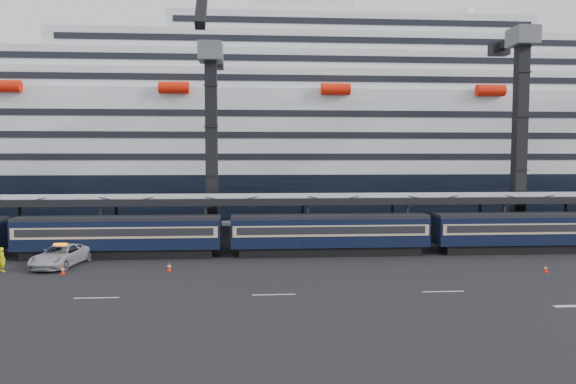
# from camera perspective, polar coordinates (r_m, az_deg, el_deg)

# --- Properties ---
(ground) EXTENTS (260.00, 260.00, 0.00)m
(ground) POSITION_cam_1_polar(r_m,az_deg,el_deg) (42.85, 17.48, -9.09)
(ground) COLOR black
(ground) RESTS_ON ground
(train) EXTENTS (133.05, 3.00, 4.05)m
(train) POSITION_cam_1_polar(r_m,az_deg,el_deg) (50.54, 8.44, -4.42)
(train) COLOR black
(train) RESTS_ON ground
(canopy) EXTENTS (130.00, 6.25, 5.53)m
(canopy) POSITION_cam_1_polar(r_m,az_deg,el_deg) (55.20, 12.30, -0.58)
(canopy) COLOR #93959B
(canopy) RESTS_ON ground
(cruise_ship) EXTENTS (214.09, 28.84, 34.00)m
(cruise_ship) POSITION_cam_1_polar(r_m,az_deg,el_deg) (86.07, 5.71, 5.83)
(cruise_ship) COLOR black
(cruise_ship) RESTS_ON ground
(crane_dark_near) EXTENTS (4.50, 17.75, 35.08)m
(crane_dark_near) POSITION_cam_1_polar(r_m,az_deg,el_deg) (57.67, -8.53, 6.30)
(crane_dark_near) COLOR #4C4E53
(crane_dark_near) RESTS_ON ground
(crane_dark_mid) EXTENTS (4.50, 18.24, 39.64)m
(crane_dark_mid) POSITION_cam_1_polar(r_m,az_deg,el_deg) (64.19, 24.56, 7.03)
(crane_dark_mid) COLOR #4C4E53
(crane_dark_mid) RESTS_ON ground
(pickup_truck) EXTENTS (4.03, 7.00, 1.84)m
(pickup_truck) POSITION_cam_1_polar(r_m,az_deg,el_deg) (49.19, -23.93, -6.47)
(pickup_truck) COLOR #A7A8AE
(pickup_truck) RESTS_ON ground
(worker) EXTENTS (0.89, 0.83, 2.04)m
(worker) POSITION_cam_1_polar(r_m,az_deg,el_deg) (48.94, -29.18, -6.57)
(worker) COLOR #E1E60C
(worker) RESTS_ON ground
(traffic_cone_b) EXTENTS (0.36, 0.36, 0.71)m
(traffic_cone_b) POSITION_cam_1_polar(r_m,az_deg,el_deg) (45.94, -23.74, -7.91)
(traffic_cone_b) COLOR #FC1D07
(traffic_cone_b) RESTS_ON ground
(traffic_cone_c) EXTENTS (0.39, 0.39, 0.77)m
(traffic_cone_c) POSITION_cam_1_polar(r_m,az_deg,el_deg) (44.34, -13.07, -8.06)
(traffic_cone_c) COLOR #FC1D07
(traffic_cone_c) RESTS_ON ground
(traffic_cone_d) EXTENTS (0.34, 0.34, 0.68)m
(traffic_cone_d) POSITION_cam_1_polar(r_m,az_deg,el_deg) (47.80, 26.71, -7.57)
(traffic_cone_d) COLOR #FC1D07
(traffic_cone_d) RESTS_ON ground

